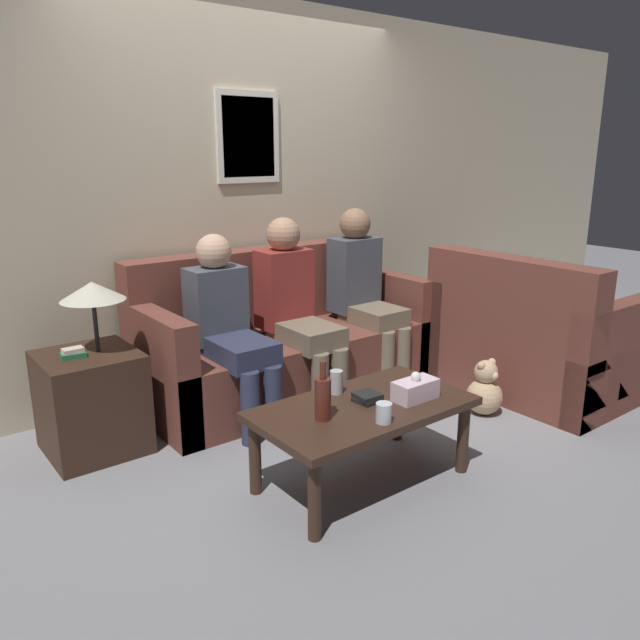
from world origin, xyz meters
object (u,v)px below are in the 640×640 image
Objects in this scene: drinking_glass at (384,413)px; person_right at (364,288)px; person_middle at (295,305)px; teddy_bear at (485,391)px; wine_bottle at (323,397)px; coffee_table at (363,415)px; person_left at (228,324)px; couch_side at (528,345)px; couch_main at (284,344)px.

person_right reaches higher than drinking_glass.
person_middle is at bearing -174.87° from person_right.
teddy_bear is at bearing 16.57° from drinking_glass.
wine_bottle is 0.24× the size of person_middle.
person_left reaches higher than coffee_table.
person_right is 3.41× the size of teddy_bear.
person_right is (1.26, 1.14, 0.14)m from wine_bottle.
wine_bottle is (-1.96, -0.23, 0.19)m from couch_side.
person_left is 0.51m from person_middle.
teddy_bear is at bearing -80.41° from person_right.
wine_bottle reaches higher than drinking_glass.
couch_main is 21.41× the size of drinking_glass.
person_middle is (0.42, 1.28, 0.19)m from drinking_glass.
person_left is at bearing 97.80° from coffee_table.
wine_bottle is 0.29m from drinking_glass.
couch_main is at bearing 80.20° from person_middle.
wine_bottle is 0.23× the size of person_right.
drinking_glass is at bearing -107.16° from couch_main.
person_left is (-1.84, 0.84, 0.28)m from couch_side.
person_right is at bearing 37.39° from couch_side.
couch_side is 1.81m from drinking_glass.
person_right is at bearing -12.35° from couch_main.
coffee_table is 0.24m from drinking_glass.
couch_side reaches higher than wine_bottle.
couch_main is 0.64m from person_left.
person_middle is (0.51, 0.01, 0.03)m from person_left.
person_left is at bearing 145.43° from teddy_bear.
couch_main is 1.36m from teddy_bear.
person_right reaches higher than teddy_bear.
drinking_glass is 1.36m from person_middle.
person_right is (1.00, 1.13, 0.30)m from coffee_table.
couch_side is 1.15× the size of coffee_table.
coffee_table is at bearing 2.50° from wine_bottle.
couch_side is 13.35× the size of drinking_glass.
coffee_table is 3.02× the size of teddy_bear.
person_left is 1.66m from teddy_bear.
teddy_bear is at bearing -34.57° from person_left.
drinking_glass is 0.08× the size of person_right.
couch_side is 1.02× the size of person_right.
couch_main is 1.32m from coffee_table.
couch_side is at bearing 13.73° from drinking_glass.
couch_main reaches higher than drinking_glass.
drinking_glass is 0.08× the size of person_left.
wine_bottle is (-0.65, -1.27, 0.19)m from couch_main.
couch_main is at bearing 51.34° from couch_side.
person_left is (-0.54, -0.20, 0.29)m from couch_main.
person_right is (-0.70, 0.91, 0.33)m from couch_side.
person_right is 1.11m from teddy_bear.
couch_main is 0.37m from person_middle.
teddy_bear is (0.81, -0.92, -0.50)m from person_middle.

